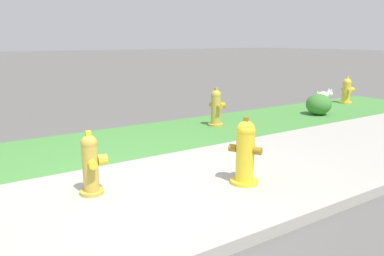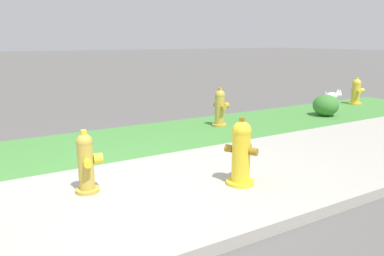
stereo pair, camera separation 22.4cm
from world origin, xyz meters
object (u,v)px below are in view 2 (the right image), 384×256
object	(u,v)px
fire_hydrant_far_end	(356,92)
shrub_bush_far_verge	(326,105)
small_white_dog	(333,96)
fire_hydrant_near_corner	(86,163)
fire_hydrant_across_street	(241,153)
fire_hydrant_mid_block	(220,108)

from	to	relation	value
fire_hydrant_far_end	shrub_bush_far_verge	world-z (taller)	fire_hydrant_far_end
small_white_dog	shrub_bush_far_verge	distance (m)	1.55
fire_hydrant_near_corner	fire_hydrant_across_street	distance (m)	1.78
fire_hydrant_far_end	fire_hydrant_across_street	bearing A→B (deg)	-41.63
fire_hydrant_near_corner	fire_hydrant_mid_block	size ratio (longest dim) A/B	0.94
fire_hydrant_near_corner	small_white_dog	xyz separation A→B (m)	(7.21, 2.47, -0.11)
fire_hydrant_near_corner	shrub_bush_far_verge	distance (m)	6.13
fire_hydrant_near_corner	fire_hydrant_across_street	world-z (taller)	fire_hydrant_across_street
fire_hydrant_far_end	fire_hydrant_across_street	xyz separation A→B (m)	(-6.24, -2.98, 0.05)
fire_hydrant_far_end	small_white_dog	xyz separation A→B (m)	(-0.68, 0.19, -0.10)
fire_hydrant_mid_block	fire_hydrant_far_end	bearing A→B (deg)	96.90
fire_hydrant_near_corner	shrub_bush_far_verge	xyz separation A→B (m)	(5.91, 1.63, -0.11)
fire_hydrant_near_corner	small_white_dog	distance (m)	7.62
fire_hydrant_mid_block	small_white_dog	bearing A→B (deg)	100.20
shrub_bush_far_verge	fire_hydrant_near_corner	bearing A→B (deg)	-164.62
fire_hydrant_mid_block	small_white_dog	distance (m)	4.01
fire_hydrant_far_end	small_white_dog	world-z (taller)	fire_hydrant_far_end
fire_hydrant_far_end	fire_hydrant_near_corner	size ratio (longest dim) A/B	0.99
fire_hydrant_across_street	shrub_bush_far_verge	bearing A→B (deg)	86.96
fire_hydrant_near_corner	fire_hydrant_mid_block	bearing A→B (deg)	127.74
fire_hydrant_across_street	shrub_bush_far_verge	xyz separation A→B (m)	(4.27, 2.32, -0.16)
fire_hydrant_far_end	fire_hydrant_mid_block	distance (m)	4.66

